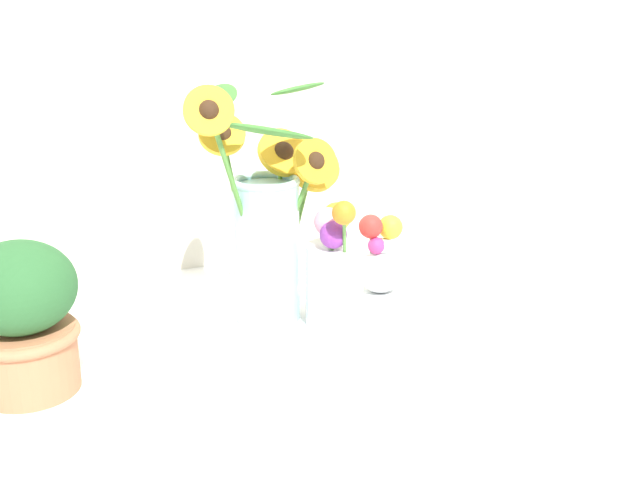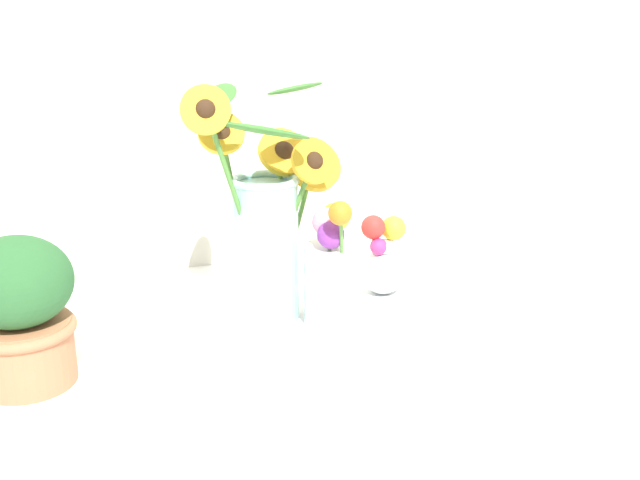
{
  "view_description": "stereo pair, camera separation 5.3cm",
  "coord_description": "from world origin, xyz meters",
  "px_view_note": "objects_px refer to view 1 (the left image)",
  "views": [
    {
      "loc": [
        -0.41,
        -0.87,
        0.48
      ],
      "look_at": [
        -0.01,
        0.12,
        0.13
      ],
      "focal_mm": 42.0,
      "sensor_mm": 36.0,
      "label": 1
    },
    {
      "loc": [
        -0.36,
        -0.89,
        0.48
      ],
      "look_at": [
        -0.01,
        0.12,
        0.13
      ],
      "focal_mm": 42.0,
      "sensor_mm": 36.0,
      "label": 2
    }
  ],
  "objects_px": {
    "vase_bulb_right": "(380,259)",
    "potted_plant": "(22,315)",
    "vase_small_center": "(335,271)",
    "mason_jar_sunflowers": "(268,226)",
    "serving_tray": "(320,315)"
  },
  "relations": [
    {
      "from": "vase_bulb_right",
      "to": "potted_plant",
      "type": "xyz_separation_m",
      "value": [
        -0.54,
        -0.1,
        0.03
      ]
    },
    {
      "from": "serving_tray",
      "to": "vase_small_center",
      "type": "xyz_separation_m",
      "value": [
        0.0,
        -0.05,
        0.09
      ]
    },
    {
      "from": "vase_small_center",
      "to": "vase_bulb_right",
      "type": "distance_m",
      "value": 0.15
    },
    {
      "from": "mason_jar_sunflowers",
      "to": "potted_plant",
      "type": "xyz_separation_m",
      "value": [
        -0.34,
        -0.06,
        -0.06
      ]
    },
    {
      "from": "mason_jar_sunflowers",
      "to": "vase_small_center",
      "type": "height_order",
      "value": "mason_jar_sunflowers"
    },
    {
      "from": "serving_tray",
      "to": "vase_bulb_right",
      "type": "relative_size",
      "value": 3.35
    },
    {
      "from": "serving_tray",
      "to": "mason_jar_sunflowers",
      "type": "relative_size",
      "value": 1.22
    },
    {
      "from": "vase_small_center",
      "to": "potted_plant",
      "type": "height_order",
      "value": "vase_small_center"
    },
    {
      "from": "vase_small_center",
      "to": "potted_plant",
      "type": "distance_m",
      "value": 0.42
    },
    {
      "from": "vase_bulb_right",
      "to": "potted_plant",
      "type": "distance_m",
      "value": 0.55
    },
    {
      "from": "serving_tray",
      "to": "potted_plant",
      "type": "bearing_deg",
      "value": -171.76
    },
    {
      "from": "vase_bulb_right",
      "to": "vase_small_center",
      "type": "bearing_deg",
      "value": -142.86
    },
    {
      "from": "mason_jar_sunflowers",
      "to": "vase_bulb_right",
      "type": "bearing_deg",
      "value": 10.25
    },
    {
      "from": "potted_plant",
      "to": "vase_small_center",
      "type": "bearing_deg",
      "value": 0.95
    },
    {
      "from": "vase_small_center",
      "to": "mason_jar_sunflowers",
      "type": "bearing_deg",
      "value": 146.47
    }
  ]
}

